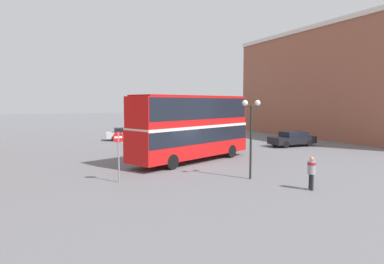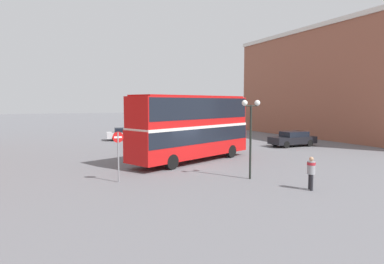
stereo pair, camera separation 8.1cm
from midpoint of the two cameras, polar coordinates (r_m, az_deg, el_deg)
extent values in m
plane|color=slate|center=(23.47, -1.24, -5.69)|extent=(240.00, 240.00, 0.00)
cube|color=#935642|center=(47.66, 24.12, 7.09)|extent=(11.60, 28.88, 12.91)
cube|color=silver|center=(48.42, 24.41, 15.03)|extent=(11.90, 29.18, 0.50)
cube|color=red|center=(25.11, -0.09, -1.55)|extent=(10.65, 6.40, 2.13)
cube|color=red|center=(24.95, -0.09, 3.37)|extent=(10.48, 6.27, 2.17)
cube|color=black|center=(25.06, -0.09, -0.45)|extent=(10.57, 6.39, 1.05)
cube|color=black|center=(24.95, -0.09, 3.97)|extent=(10.35, 6.24, 1.48)
cube|color=silver|center=(25.00, -0.09, 0.95)|extent=(10.57, 6.39, 0.20)
cube|color=#A91111|center=(24.95, -0.09, 5.97)|extent=(9.98, 5.93, 0.10)
cylinder|color=black|center=(28.47, 2.84, -2.79)|extent=(1.04, 0.67, 1.00)
cylinder|color=black|center=(27.15, 6.43, -3.19)|extent=(1.04, 0.67, 1.00)
cylinder|color=black|center=(23.84, -7.19, -4.34)|extent=(1.04, 0.67, 1.00)
cylinder|color=black|center=(22.24, -3.49, -4.99)|extent=(1.04, 0.67, 1.00)
cylinder|color=#232328|center=(18.02, 19.25, -7.95)|extent=(0.15, 0.15, 0.81)
cylinder|color=#232328|center=(18.25, 18.98, -7.78)|extent=(0.15, 0.15, 0.81)
cylinder|color=gray|center=(17.99, 19.18, -5.62)|extent=(0.51, 0.51, 0.64)
cylinder|color=#B2232D|center=(17.96, 19.20, -4.98)|extent=(0.54, 0.54, 0.14)
sphere|color=tan|center=(17.92, 19.22, -4.26)|extent=(0.22, 0.22, 0.22)
cube|color=silver|center=(40.02, -10.96, -0.48)|extent=(4.70, 2.41, 0.68)
cube|color=black|center=(39.95, -11.23, 0.36)|extent=(2.55, 1.90, 0.50)
cylinder|color=black|center=(40.94, -9.11, -0.74)|extent=(0.64, 0.32, 0.62)
cylinder|color=black|center=(39.41, -8.85, -0.96)|extent=(0.64, 0.32, 0.62)
cylinder|color=black|center=(40.73, -12.99, -0.84)|extent=(0.64, 0.32, 0.62)
cylinder|color=black|center=(39.19, -12.89, -1.06)|extent=(0.64, 0.32, 0.62)
cube|color=maroon|center=(41.76, -3.11, -0.02)|extent=(4.87, 2.65, 0.84)
cube|color=black|center=(41.81, -2.90, 0.87)|extent=(2.67, 2.05, 0.45)
cylinder|color=black|center=(40.35, -4.20, -0.73)|extent=(0.70, 0.34, 0.67)
cylinder|color=black|center=(41.75, -5.37, -0.55)|extent=(0.70, 0.34, 0.67)
cylinder|color=black|center=(41.91, -0.86, -0.51)|extent=(0.70, 0.34, 0.67)
cylinder|color=black|center=(43.26, -2.09, -0.34)|extent=(0.70, 0.34, 0.67)
cube|color=black|center=(35.17, 16.28, -1.29)|extent=(4.68, 1.87, 0.68)
cube|color=black|center=(35.23, 16.53, -0.31)|extent=(2.44, 1.67, 0.51)
cylinder|color=black|center=(33.64, 15.31, -2.04)|extent=(0.67, 0.23, 0.67)
cylinder|color=black|center=(34.93, 13.57, -1.75)|extent=(0.67, 0.23, 0.67)
cylinder|color=black|center=(35.55, 18.91, -1.77)|extent=(0.67, 0.23, 0.67)
cylinder|color=black|center=(36.76, 17.14, -1.50)|extent=(0.67, 0.23, 0.67)
cylinder|color=black|center=(19.57, 9.65, -1.69)|extent=(0.12, 0.12, 4.20)
cylinder|color=black|center=(19.44, 9.74, 4.32)|extent=(0.84, 0.06, 0.06)
sphere|color=white|center=(19.20, 8.71, 4.81)|extent=(0.32, 0.32, 0.32)
sphere|color=white|center=(19.68, 10.76, 4.79)|extent=(0.32, 0.32, 0.32)
cylinder|color=gray|center=(19.00, -12.24, -4.16)|extent=(0.08, 0.08, 2.73)
cylinder|color=red|center=(18.86, -12.30, -0.86)|extent=(0.60, 0.03, 0.60)
cube|color=white|center=(18.86, -12.30, -0.86)|extent=(0.42, 0.04, 0.10)
camera|label=1|loc=(0.04, -90.09, -0.01)|focal=32.00mm
camera|label=2|loc=(0.04, 89.91, 0.01)|focal=32.00mm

